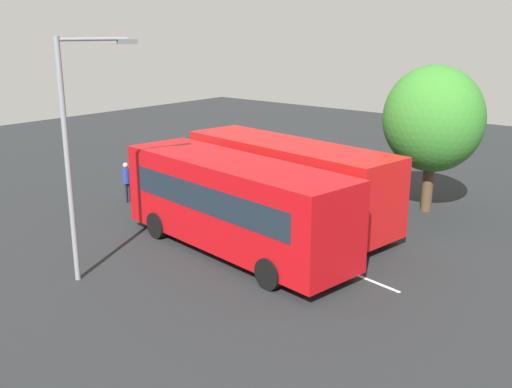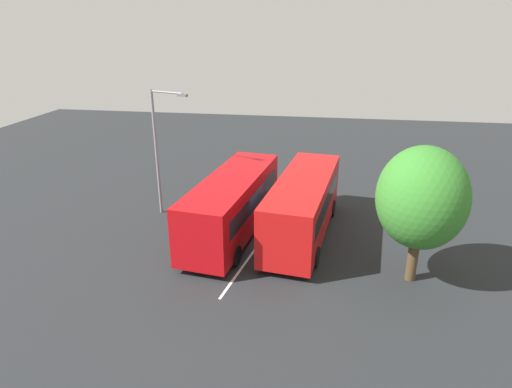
{
  "view_description": "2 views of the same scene",
  "coord_description": "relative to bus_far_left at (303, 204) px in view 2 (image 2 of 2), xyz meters",
  "views": [
    {
      "loc": [
        -12.57,
        15.5,
        7.35
      ],
      "look_at": [
        0.4,
        -0.05,
        1.54
      ],
      "focal_mm": 41.17,
      "sensor_mm": 36.0,
      "label": 1
    },
    {
      "loc": [
        -20.19,
        -2.74,
        10.38
      ],
      "look_at": [
        1.02,
        0.65,
        1.89
      ],
      "focal_mm": 30.52,
      "sensor_mm": 36.0,
      "label": 2
    }
  ],
  "objects": [
    {
      "name": "lane_stripe_outer_left",
      "position": [
        -0.37,
        1.9,
        -1.72
      ],
      "size": [
        11.81,
        2.19,
        0.01
      ],
      "primitive_type": "cube",
      "rotation": [
        0.0,
        0.0,
        -0.17
      ],
      "color": "silver",
      "rests_on": "ground"
    },
    {
      "name": "bus_center_left",
      "position": [
        -0.46,
        3.6,
        0.0
      ],
      "size": [
        9.36,
        3.66,
        3.14
      ],
      "rotation": [
        0.0,
        0.0,
        -0.13
      ],
      "color": "#B70C11",
      "rests_on": "ground"
    },
    {
      "name": "ground_plane",
      "position": [
        -0.37,
        1.9,
        -1.73
      ],
      "size": [
        62.29,
        62.29,
        0.0
      ],
      "primitive_type": "plane",
      "color": "#232628"
    },
    {
      "name": "pedestrian",
      "position": [
        6.94,
        2.26,
        -0.69
      ],
      "size": [
        0.33,
        0.33,
        1.76
      ],
      "rotation": [
        0.0,
        0.0,
        3.1
      ],
      "color": "#232833",
      "rests_on": "ground"
    },
    {
      "name": "street_lamp",
      "position": [
        1.56,
        8.1,
        2.38
      ],
      "size": [
        0.85,
        2.28,
        7.1
      ],
      "rotation": [
        0.0,
        0.0,
        -1.87
      ],
      "color": "gray",
      "rests_on": "ground"
    },
    {
      "name": "bus_far_left",
      "position": [
        0.0,
        0.0,
        0.0
      ],
      "size": [
        9.36,
        3.65,
        3.14
      ],
      "rotation": [
        0.0,
        0.0,
        -0.13
      ],
      "color": "red",
      "rests_on": "ground"
    },
    {
      "name": "depot_tree",
      "position": [
        -3.51,
        -4.88,
        2.07
      ],
      "size": [
        4.03,
        3.63,
        5.93
      ],
      "color": "#4C3823",
      "rests_on": "ground"
    }
  ]
}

